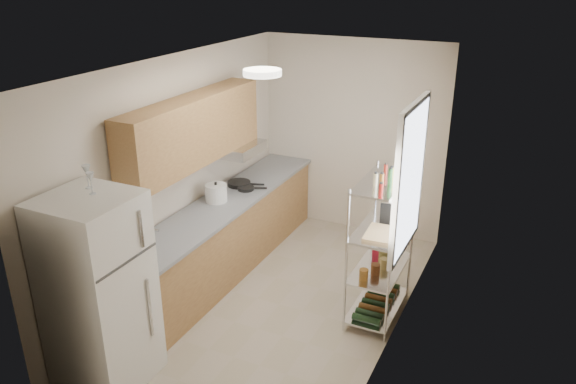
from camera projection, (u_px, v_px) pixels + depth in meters
The scene contains 16 objects.
room at pixel (279, 195), 5.63m from camera, with size 2.52×4.42×2.62m.
counter_run at pixel (226, 235), 6.68m from camera, with size 0.63×3.51×0.90m.
upper_cabinets at pixel (193, 131), 5.94m from camera, with size 0.33×2.20×0.72m, color #A67C46.
range_hood at pixel (237, 148), 6.75m from camera, with size 0.50×0.60×0.12m, color #B7BABC.
window at pixel (410, 179), 5.34m from camera, with size 0.06×1.00×1.46m, color white.
bakers_rack at pixel (383, 219), 5.55m from camera, with size 0.45×0.90×1.73m.
ceiling_dome at pixel (262, 72), 4.90m from camera, with size 0.34×0.34×0.06m, color white.
refrigerator at pixel (99, 293), 4.74m from camera, with size 0.72×0.72×1.75m, color white.
wine_glass_a at pixel (87, 177), 4.55m from camera, with size 0.07×0.07×0.20m, color silver, non-canonical shape.
wine_glass_b at pixel (91, 183), 4.43m from camera, with size 0.07×0.07×0.18m, color silver, non-canonical shape.
rice_cooker at pixel (216, 193), 6.45m from camera, with size 0.25×0.25×0.20m, color silver.
frying_pan_large at pixel (239, 184), 6.94m from camera, with size 0.29×0.29×0.05m, color black.
frying_pan_small at pixel (246, 188), 6.81m from camera, with size 0.20×0.20×0.04m, color black.
cutting_board at pixel (382, 234), 5.43m from camera, with size 0.31×0.40×0.03m, color tan.
espresso_machine at pixel (388, 210), 5.68m from camera, with size 0.15×0.22×0.26m, color black.
storage_bag at pixel (380, 245), 6.02m from camera, with size 0.11×0.15×0.17m, color maroon.
Camera 1 is at (2.33, -4.65, 3.46)m, focal length 35.00 mm.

